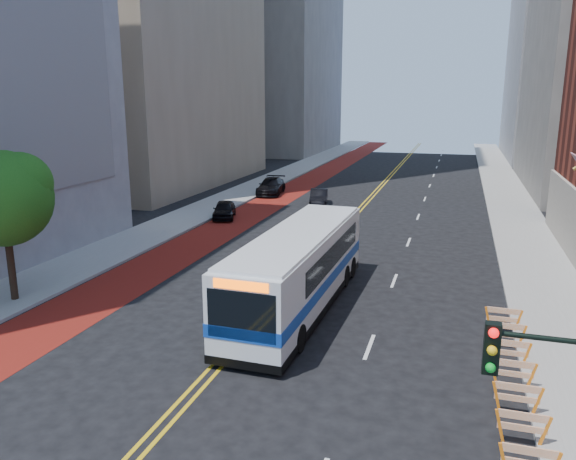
% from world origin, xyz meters
% --- Properties ---
extents(ground, '(160.00, 160.00, 0.00)m').
position_xyz_m(ground, '(0.00, 0.00, 0.00)').
color(ground, black).
rests_on(ground, ground).
extents(sidewalk_left, '(4.00, 140.00, 0.15)m').
position_xyz_m(sidewalk_left, '(-12.00, 30.00, 0.07)').
color(sidewalk_left, gray).
rests_on(sidewalk_left, ground).
extents(sidewalk_right, '(4.00, 140.00, 0.15)m').
position_xyz_m(sidewalk_right, '(12.00, 30.00, 0.07)').
color(sidewalk_right, gray).
rests_on(sidewalk_right, ground).
extents(bus_lane_paint, '(3.60, 140.00, 0.01)m').
position_xyz_m(bus_lane_paint, '(-8.10, 30.00, 0.00)').
color(bus_lane_paint, maroon).
rests_on(bus_lane_paint, ground).
extents(center_line_inner, '(0.14, 140.00, 0.01)m').
position_xyz_m(center_line_inner, '(-0.18, 30.00, 0.00)').
color(center_line_inner, gold).
rests_on(center_line_inner, ground).
extents(center_line_outer, '(0.14, 140.00, 0.01)m').
position_xyz_m(center_line_outer, '(0.18, 30.00, 0.00)').
color(center_line_outer, gold).
rests_on(center_line_outer, ground).
extents(lane_dashes, '(0.14, 98.20, 0.01)m').
position_xyz_m(lane_dashes, '(4.80, 38.00, 0.01)').
color(lane_dashes, silver).
rests_on(lane_dashes, ground).
extents(construction_barriers, '(1.42, 10.91, 1.00)m').
position_xyz_m(construction_barriers, '(9.60, 3.42, 0.68)').
color(construction_barriers, orange).
rests_on(construction_barriers, ground).
extents(street_tree, '(4.20, 4.20, 6.70)m').
position_xyz_m(street_tree, '(-11.24, 6.04, 4.91)').
color(street_tree, black).
rests_on(street_tree, sidewalk_left).
extents(traffic_signal, '(2.21, 0.34, 5.07)m').
position_xyz_m(traffic_signal, '(9.41, -3.51, 3.72)').
color(traffic_signal, black).
rests_on(traffic_signal, sidewalk_right).
extents(transit_bus, '(3.07, 12.75, 3.49)m').
position_xyz_m(transit_bus, '(1.22, 9.05, 1.82)').
color(transit_bus, silver).
rests_on(transit_bus, ground).
extents(car_a, '(2.67, 4.17, 1.32)m').
position_xyz_m(car_a, '(-9.30, 25.22, 0.66)').
color(car_a, black).
rests_on(car_a, ground).
extents(car_b, '(2.21, 4.30, 1.35)m').
position_xyz_m(car_b, '(-3.67, 32.40, 0.67)').
color(car_b, black).
rests_on(car_b, ground).
extents(car_c, '(2.77, 5.45, 1.51)m').
position_xyz_m(car_c, '(-9.30, 36.37, 0.76)').
color(car_c, black).
rests_on(car_c, ground).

